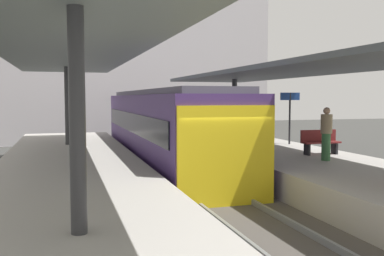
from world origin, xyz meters
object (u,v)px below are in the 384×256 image
at_px(commuter_train, 163,128).
at_px(platform_sign, 290,106).
at_px(passenger_near_bench, 326,133).
at_px(platform_bench, 320,141).

xyz_separation_m(commuter_train, platform_sign, (5.33, -1.06, 0.90)).
bearing_deg(platform_sign, commuter_train, 168.72).
bearing_deg(commuter_train, passenger_near_bench, -55.20).
relative_size(commuter_train, platform_sign, 6.69).
bearing_deg(passenger_near_bench, commuter_train, 124.80).
height_order(platform_bench, platform_sign, platform_sign).
xyz_separation_m(platform_sign, passenger_near_bench, (-1.33, -4.69, -0.75)).
bearing_deg(commuter_train, platform_sign, -11.28).
distance_m(commuter_train, platform_bench, 6.41).
distance_m(platform_bench, passenger_near_bench, 1.57).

